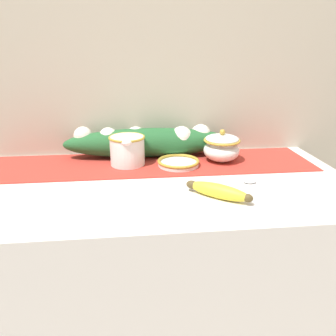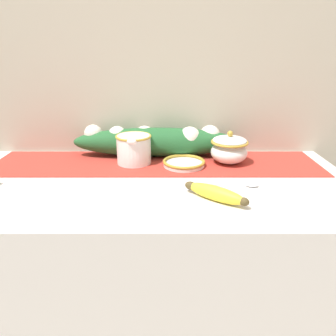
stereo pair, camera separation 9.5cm
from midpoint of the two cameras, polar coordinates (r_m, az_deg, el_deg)
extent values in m
cube|color=silver|center=(1.22, -4.75, -21.59)|extent=(1.22, 0.60, 0.87)
cube|color=#B7AD99|center=(1.23, -6.30, 17.81)|extent=(2.02, 0.04, 2.40)
cube|color=#B23328|center=(1.14, -5.63, 0.71)|extent=(1.12, 0.26, 0.00)
cylinder|color=white|center=(1.12, -9.51, 2.99)|extent=(0.12, 0.12, 0.10)
torus|color=#B79333|center=(1.11, -9.65, 5.26)|extent=(0.12, 0.12, 0.01)
torus|color=white|center=(1.19, -9.37, 4.33)|extent=(0.05, 0.01, 0.05)
ellipsoid|color=white|center=(1.06, -9.78, 4.36)|extent=(0.03, 0.03, 0.02)
ellipsoid|color=white|center=(1.15, 6.97, 3.02)|extent=(0.13, 0.13, 0.08)
torus|color=#B79333|center=(1.14, 7.05, 4.75)|extent=(0.13, 0.13, 0.01)
ellipsoid|color=white|center=(1.14, 7.06, 5.04)|extent=(0.12, 0.12, 0.03)
sphere|color=#B79333|center=(1.13, 7.11, 6.18)|extent=(0.02, 0.02, 0.02)
cylinder|color=white|center=(1.11, -0.62, 0.69)|extent=(0.14, 0.14, 0.01)
torus|color=#B79333|center=(1.11, -0.62, 1.18)|extent=(0.14, 0.14, 0.01)
ellipsoid|color=yellow|center=(0.88, 5.78, -4.09)|extent=(0.16, 0.14, 0.04)
ellipsoid|color=brown|center=(0.91, 1.28, -3.01)|extent=(0.04, 0.04, 0.02)
ellipsoid|color=brown|center=(0.85, 10.63, -5.24)|extent=(0.04, 0.03, 0.02)
cube|color=silver|center=(0.98, 6.22, -2.63)|extent=(0.14, 0.02, 0.00)
ellipsoid|color=silver|center=(0.99, 11.41, -2.36)|extent=(0.04, 0.03, 0.01)
ellipsoid|color=#235B2D|center=(1.20, -5.78, 4.41)|extent=(0.61, 0.12, 0.10)
sphere|color=silver|center=(1.23, -16.76, 5.35)|extent=(0.07, 0.07, 0.07)
sphere|color=silver|center=(1.20, -12.61, 5.27)|extent=(0.07, 0.07, 0.07)
sphere|color=silver|center=(1.21, -7.88, 5.28)|extent=(0.08, 0.08, 0.08)
sphere|color=silver|center=(1.20, -3.52, 5.11)|extent=(0.05, 0.05, 0.05)
sphere|color=silver|center=(1.19, 0.08, 5.37)|extent=(0.08, 0.08, 0.08)
sphere|color=silver|center=(1.22, 3.49, 5.82)|extent=(0.08, 0.08, 0.08)
camera|label=1|loc=(0.05, -92.86, -1.05)|focal=35.00mm
camera|label=2|loc=(0.05, 87.14, 1.05)|focal=35.00mm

